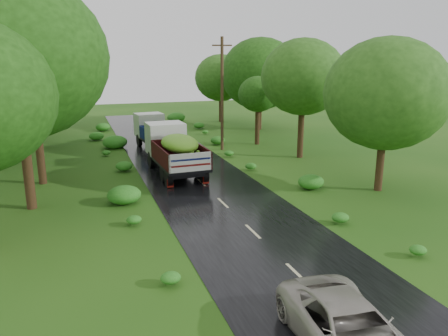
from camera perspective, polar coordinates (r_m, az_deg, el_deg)
name	(u,v)px	position (r m, az deg, el deg)	size (l,w,h in m)	color
ground	(297,274)	(15.79, 9.53, -13.52)	(120.00, 120.00, 0.00)	#1A490F
road	(244,223)	(19.90, 2.67, -7.25)	(6.50, 80.00, 0.02)	black
road_lines	(237,216)	(20.77, 1.65, -6.26)	(0.12, 69.60, 0.00)	#BFB78C
truck_near	(173,148)	(28.13, -6.62, 2.67)	(2.74, 7.18, 2.98)	black
truck_far	(156,131)	(35.90, -8.90, 4.86)	(2.94, 6.62, 2.70)	black
car	(349,331)	(11.98, 16.06, -19.79)	(2.28, 4.95, 1.38)	#A69F94
utility_pole	(222,93)	(34.83, -0.25, 9.76)	(1.55, 0.35, 8.84)	#382616
trees_left	(11,62)	(33.44, -26.03, 12.33)	(7.47, 34.19, 10.57)	black
trees_right	(276,81)	(38.15, 6.76, 11.27)	(6.66, 31.97, 7.50)	black
shrubs	(193,169)	(27.96, -4.10, -0.16)	(11.90, 44.00, 0.70)	#195F16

